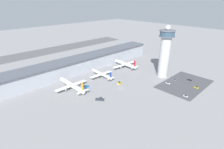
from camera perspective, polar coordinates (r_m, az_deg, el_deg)
name	(u,v)px	position (r m, az deg, el deg)	size (l,w,h in m)	color
ground_plane	(121,88)	(183.99, 2.88, -4.47)	(1000.00, 1000.00, 0.00)	gray
terminal_building	(82,63)	(229.75, -9.83, 3.56)	(229.80, 25.00, 18.46)	#A3A8B2
runway_strip	(43,52)	(334.99, -21.55, 6.88)	(344.70, 44.00, 0.01)	#515154
control_tower	(165,52)	(210.71, 16.92, 7.15)	(17.48, 17.48, 60.11)	#BCBCC1
parking_lot_surface	(185,84)	(208.69, 22.65, -2.85)	(64.00, 40.00, 0.01)	#424247
airplane_gate_alpha	(72,85)	(184.55, -13.03, -3.43)	(35.25, 40.88, 14.26)	white
airplane_gate_bravo	(102,74)	(207.08, -3.44, 0.12)	(30.47, 35.01, 11.56)	white
airplane_gate_charlie	(125,64)	(238.01, 4.35, 3.39)	(40.48, 36.30, 14.14)	white
service_truck_catering	(85,87)	(186.36, -8.71, -4.03)	(7.71, 2.65, 2.64)	black
service_truck_fuel	(120,83)	(192.95, 2.47, -2.76)	(6.65, 4.04, 2.71)	black
service_truck_baggage	(100,99)	(162.84, -3.95, -8.09)	(6.67, 7.73, 2.90)	black
car_yellow_taxi	(186,96)	(182.74, 22.92, -6.49)	(1.88, 4.08, 1.39)	black
car_navy_sedan	(190,80)	(219.84, 23.99, -1.59)	(1.89, 4.77, 1.53)	black
car_black_suv	(174,80)	(213.51, 19.66, -1.62)	(1.90, 4.12, 1.45)	black
car_blue_compact	(168,83)	(203.13, 17.80, -2.64)	(1.99, 4.65, 1.59)	black
car_green_van	(196,87)	(204.36, 25.86, -3.81)	(1.80, 4.36, 1.54)	black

